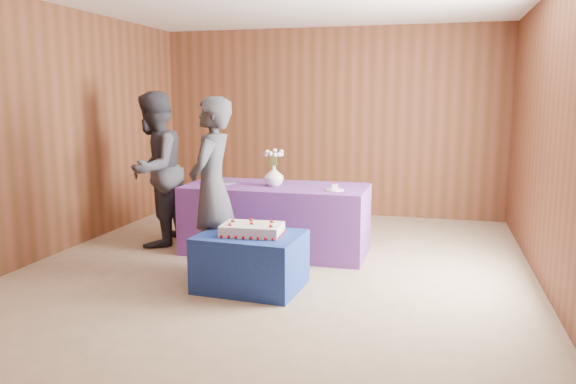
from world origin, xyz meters
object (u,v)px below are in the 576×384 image
(guest_left, at_px, (212,188))
(guest_right, at_px, (155,169))
(vase, at_px, (274,176))
(serving_table, at_px, (276,219))
(cake_table, at_px, (251,261))
(sheet_cake, at_px, (252,229))

(guest_left, height_order, guest_right, guest_right)
(vase, bearing_deg, serving_table, 66.12)
(guest_left, bearing_deg, serving_table, 157.22)
(cake_table, bearing_deg, sheet_cake, -24.88)
(cake_table, xyz_separation_m, guest_right, (-1.56, 1.19, 0.64))
(serving_table, bearing_deg, cake_table, -84.58)
(guest_left, bearing_deg, vase, 157.32)
(guest_right, bearing_deg, cake_table, 51.51)
(cake_table, distance_m, vase, 1.35)
(sheet_cake, xyz_separation_m, guest_left, (-0.50, 0.30, 0.31))
(serving_table, xyz_separation_m, sheet_cake, (0.13, -1.24, 0.17))
(guest_right, bearing_deg, sheet_cake, 51.61)
(cake_table, relative_size, sheet_cake, 1.57)
(guest_left, bearing_deg, sheet_cake, 57.48)
(serving_table, height_order, vase, vase)
(serving_table, bearing_deg, guest_right, -177.93)
(sheet_cake, bearing_deg, cake_table, 147.54)
(sheet_cake, xyz_separation_m, vase, (-0.15, 1.21, 0.31))
(cake_table, height_order, sheet_cake, sheet_cake)
(sheet_cake, relative_size, guest_left, 0.33)
(guest_left, xyz_separation_m, guest_right, (-1.08, 0.90, 0.03))
(vase, bearing_deg, guest_right, -179.43)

